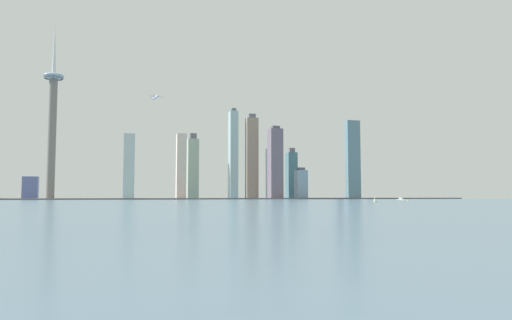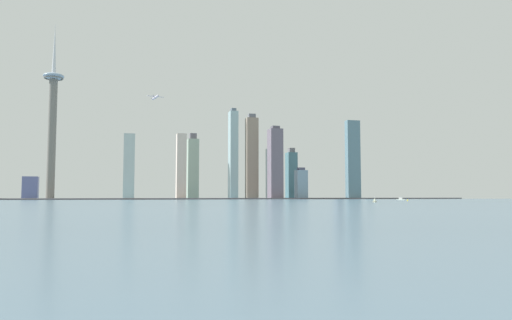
% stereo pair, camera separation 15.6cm
% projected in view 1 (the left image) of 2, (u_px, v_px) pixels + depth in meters
% --- Properties ---
extents(ground_plane, '(6000.00, 6000.00, 0.00)m').
position_uv_depth(ground_plane, '(377.00, 205.00, 370.30)').
color(ground_plane, slate).
extents(waterfront_pier, '(930.07, 54.92, 2.25)m').
position_uv_depth(waterfront_pier, '(233.00, 199.00, 870.73)').
color(waterfront_pier, '#5C585D').
rests_on(waterfront_pier, ground).
extents(observation_tower, '(34.37, 34.37, 304.16)m').
position_uv_depth(observation_tower, '(52.00, 116.00, 817.73)').
color(observation_tower, slate).
rests_on(observation_tower, ground).
extents(skyscraper_0, '(17.91, 12.92, 98.21)m').
position_uv_depth(skyscraper_0, '(271.00, 174.00, 940.76)').
color(skyscraper_0, '#8CA8A9').
rests_on(skyscraper_0, ground).
extents(skyscraper_1, '(15.01, 17.74, 160.74)m').
position_uv_depth(skyscraper_1, '(338.00, 161.00, 1038.47)').
color(skyscraper_1, slate).
rests_on(skyscraper_1, ground).
extents(skyscraper_2, '(23.65, 26.94, 136.99)m').
position_uv_depth(skyscraper_2, '(275.00, 163.00, 899.30)').
color(skyscraper_2, slate).
rests_on(skyscraper_2, ground).
extents(skyscraper_3, '(19.24, 21.86, 102.49)m').
position_uv_depth(skyscraper_3, '(291.00, 175.00, 968.80)').
color(skyscraper_3, '#45717C').
rests_on(skyscraper_3, ground).
extents(skyscraper_4, '(21.07, 18.94, 126.90)m').
position_uv_depth(skyscraper_4, '(129.00, 166.00, 933.86)').
color(skyscraper_4, '#AAC1C1').
rests_on(skyscraper_4, ground).
extents(skyscraper_5, '(15.14, 15.70, 51.02)m').
position_uv_depth(skyscraper_5, '(370.00, 188.00, 1039.19)').
color(skyscraper_5, '#9BBCC1').
rests_on(skyscraper_5, ground).
extents(skyscraper_6, '(16.95, 19.65, 118.88)m').
position_uv_depth(skyscraper_6, '(181.00, 166.00, 870.79)').
color(skyscraper_6, beige).
rests_on(skyscraper_6, ground).
extents(skyscraper_7, '(26.49, 13.60, 151.91)m').
position_uv_depth(skyscraper_7, '(353.00, 160.00, 928.12)').
color(skyscraper_7, slate).
rests_on(skyscraper_7, ground).
extents(skyscraper_8, '(21.57, 26.24, 130.83)m').
position_uv_depth(skyscraper_8, '(193.00, 168.00, 959.30)').
color(skyscraper_8, '#91A592').
rests_on(skyscraper_8, ground).
extents(skyscraper_9, '(27.14, 14.27, 41.64)m').
position_uv_depth(skyscraper_9, '(30.00, 188.00, 882.05)').
color(skyscraper_9, slate).
rests_on(skyscraper_9, ground).
extents(skyscraper_10, '(15.75, 24.95, 179.69)m').
position_uv_depth(skyscraper_10, '(233.00, 154.00, 950.98)').
color(skyscraper_10, '#93B4BA').
rests_on(skyscraper_10, ground).
extents(skyscraper_11, '(20.59, 18.76, 59.34)m').
position_uv_depth(skyscraper_11, '(301.00, 184.00, 904.23)').
color(skyscraper_11, '#7896AB').
rests_on(skyscraper_11, ground).
extents(skyscraper_12, '(22.84, 17.39, 166.95)m').
position_uv_depth(skyscraper_12, '(252.00, 158.00, 939.52)').
color(skyscraper_12, gray).
rests_on(skyscraper_12, ground).
extents(boat_1, '(12.06, 10.71, 4.28)m').
position_uv_depth(boat_1, '(401.00, 199.00, 735.34)').
color(boat_1, white).
rests_on(boat_1, ground).
extents(boat_2, '(7.68, 8.69, 6.81)m').
position_uv_depth(boat_2, '(375.00, 201.00, 507.97)').
color(boat_2, beige).
rests_on(boat_2, ground).
extents(channel_buoy_1, '(1.79, 1.79, 2.44)m').
position_uv_depth(channel_buoy_1, '(408.00, 200.00, 619.08)').
color(channel_buoy_1, yellow).
rests_on(channel_buoy_1, ground).
extents(airplane, '(27.95, 31.83, 8.54)m').
position_uv_depth(airplane, '(156.00, 97.00, 797.84)').
color(airplane, silver).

